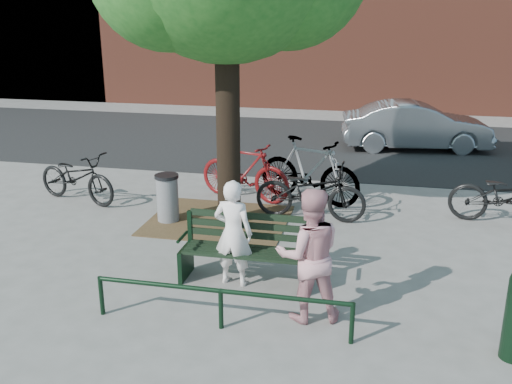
% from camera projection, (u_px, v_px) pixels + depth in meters
% --- Properties ---
extents(ground, '(90.00, 90.00, 0.00)m').
position_uv_depth(ground, '(245.00, 282.00, 7.78)').
color(ground, gray).
rests_on(ground, ground).
extents(dirt_pit, '(2.40, 2.00, 0.02)m').
position_uv_depth(dirt_pit, '(219.00, 220.00, 10.02)').
color(dirt_pit, brown).
rests_on(dirt_pit, ground).
extents(road, '(40.00, 7.00, 0.01)m').
position_uv_depth(road, '(316.00, 144.00, 15.68)').
color(road, black).
rests_on(road, ground).
extents(park_bench, '(1.74, 0.54, 0.97)m').
position_uv_depth(park_bench, '(246.00, 247.00, 7.70)').
color(park_bench, black).
rests_on(park_bench, ground).
extents(guard_railing, '(3.06, 0.06, 0.51)m').
position_uv_depth(guard_railing, '(221.00, 297.00, 6.54)').
color(guard_railing, black).
rests_on(guard_railing, ground).
extents(person_left, '(0.57, 0.41, 1.46)m').
position_uv_depth(person_left, '(233.00, 233.00, 7.53)').
color(person_left, white).
rests_on(person_left, ground).
extents(person_right, '(0.94, 0.82, 1.63)m').
position_uv_depth(person_right, '(309.00, 255.00, 6.65)').
color(person_right, '#CE8E95').
rests_on(person_right, ground).
extents(litter_bin, '(0.41, 0.41, 0.85)m').
position_uv_depth(litter_bin, '(168.00, 198.00, 9.88)').
color(litter_bin, gray).
rests_on(litter_bin, ground).
extents(bicycle_a, '(1.98, 1.17, 0.98)m').
position_uv_depth(bicycle_a, '(77.00, 177.00, 10.89)').
color(bicycle_a, black).
rests_on(bicycle_a, ground).
extents(bicycle_b, '(2.01, 1.09, 1.16)m').
position_uv_depth(bicycle_b, '(245.00, 171.00, 10.97)').
color(bicycle_b, '#5C0D0E').
rests_on(bicycle_b, ground).
extents(bicycle_c, '(1.98, 0.78, 1.02)m').
position_uv_depth(bicycle_c, '(310.00, 191.00, 9.96)').
color(bicycle_c, black).
rests_on(bicycle_c, ground).
extents(bicycle_d, '(2.17, 1.26, 1.26)m').
position_uv_depth(bicycle_d, '(309.00, 170.00, 10.83)').
color(bicycle_d, gray).
rests_on(bicycle_d, ground).
extents(bicycle_e, '(2.06, 1.05, 1.03)m').
position_uv_depth(bicycle_e, '(509.00, 197.00, 9.67)').
color(bicycle_e, black).
rests_on(bicycle_e, ground).
extents(parked_car, '(3.94, 1.82, 1.25)m').
position_uv_depth(parked_car, '(416.00, 126.00, 14.92)').
color(parked_car, gray).
rests_on(parked_car, ground).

